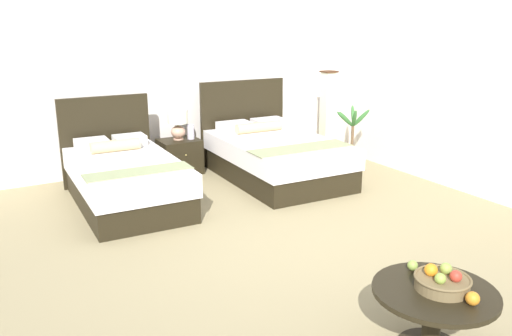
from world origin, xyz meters
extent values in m
cube|color=#94855F|center=(0.00, 0.00, -0.01)|extent=(9.52, 10.38, 0.02)
cube|color=white|center=(0.00, 3.39, 1.41)|extent=(9.52, 0.12, 2.82)
cube|color=white|center=(2.96, 0.40, 1.41)|extent=(0.12, 5.98, 2.82)
cube|color=black|center=(-1.08, 1.90, 0.15)|extent=(1.19, 1.99, 0.31)
cube|color=silver|center=(-1.08, 1.90, 0.44)|extent=(1.23, 2.03, 0.27)
cube|color=black|center=(-1.04, 2.91, 0.61)|extent=(1.20, 0.10, 1.21)
cube|color=silver|center=(-1.30, 2.62, 0.64)|extent=(0.41, 0.31, 0.14)
cube|color=white|center=(-0.81, 2.61, 0.64)|extent=(0.41, 0.31, 0.14)
cylinder|color=tan|center=(-1.06, 2.38, 0.65)|extent=(0.62, 0.17, 0.15)
cube|color=gray|center=(-1.10, 1.33, 0.58)|extent=(1.19, 0.38, 0.01)
cube|color=black|center=(1.08, 1.90, 0.16)|extent=(1.40, 2.15, 0.31)
cube|color=silver|center=(1.08, 1.90, 0.44)|extent=(1.44, 2.19, 0.27)
cube|color=black|center=(1.12, 2.98, 0.65)|extent=(1.41, 0.11, 1.29)
cube|color=white|center=(0.82, 2.70, 0.65)|extent=(0.49, 0.32, 0.14)
cube|color=silver|center=(1.40, 2.68, 0.65)|extent=(0.49, 0.32, 0.14)
cylinder|color=tan|center=(1.10, 2.45, 0.65)|extent=(0.73, 0.18, 0.15)
cube|color=gray|center=(1.06, 1.30, 0.59)|extent=(1.40, 0.46, 0.01)
cube|color=black|center=(0.00, 2.88, 0.25)|extent=(0.58, 0.46, 0.51)
sphere|color=tan|center=(0.00, 2.63, 0.33)|extent=(0.02, 0.02, 0.02)
cylinder|color=tan|center=(0.00, 2.90, 0.52)|extent=(0.15, 0.15, 0.02)
ellipsoid|color=tan|center=(0.00, 2.90, 0.62)|extent=(0.21, 0.21, 0.18)
cylinder|color=#99844C|center=(0.00, 2.90, 0.73)|extent=(0.02, 0.02, 0.04)
cylinder|color=#EAE8C9|center=(0.00, 2.90, 0.85)|extent=(0.29, 0.29, 0.20)
cylinder|color=#BBB6C6|center=(0.17, 2.84, 0.60)|extent=(0.10, 0.10, 0.20)
torus|color=#BBB6C6|center=(0.17, 2.84, 0.71)|extent=(0.10, 0.10, 0.01)
cylinder|color=black|center=(-0.13, -2.00, 0.21)|extent=(0.13, 0.13, 0.42)
cylinder|color=black|center=(-0.13, -2.00, 0.44)|extent=(0.84, 0.84, 0.04)
cylinder|color=brown|center=(-0.09, -2.02, 0.50)|extent=(0.36, 0.36, 0.08)
torus|color=brown|center=(-0.09, -2.02, 0.54)|extent=(0.38, 0.38, 0.02)
sphere|color=#BB3829|center=(-0.05, -2.09, 0.58)|extent=(0.08, 0.08, 0.08)
sphere|color=#8FA945|center=(-0.02, -1.98, 0.58)|extent=(0.08, 0.08, 0.08)
sphere|color=orange|center=(-0.13, -1.95, 0.58)|extent=(0.09, 0.09, 0.09)
sphere|color=#8CA943|center=(-0.16, -2.06, 0.57)|extent=(0.07, 0.07, 0.07)
sphere|color=#8BA645|center=(-0.05, -1.72, 0.49)|extent=(0.08, 0.08, 0.08)
sphere|color=orange|center=(-0.08, -2.25, 0.50)|extent=(0.09, 0.09, 0.09)
cube|color=#432614|center=(2.52, 2.65, 0.01)|extent=(0.22, 0.22, 0.03)
cube|color=#E7EAC6|center=(2.52, 2.65, 0.70)|extent=(0.18, 0.18, 1.34)
cube|color=#432614|center=(2.52, 2.65, 1.38)|extent=(0.22, 0.22, 0.02)
cylinder|color=#3C2E3B|center=(2.40, 1.86, 0.14)|extent=(0.27, 0.27, 0.27)
cylinder|color=brown|center=(2.40, 1.86, 0.46)|extent=(0.04, 0.04, 0.37)
ellipsoid|color=#386F33|center=(2.51, 1.84, 0.75)|extent=(0.27, 0.11, 0.25)
ellipsoid|color=#386F33|center=(2.49, 1.98, 0.78)|extent=(0.23, 0.29, 0.33)
ellipsoid|color=#386F33|center=(2.34, 1.97, 0.74)|extent=(0.16, 0.26, 0.25)
ellipsoid|color=#386F33|center=(2.23, 1.85, 0.77)|extent=(0.36, 0.07, 0.29)
ellipsoid|color=#386F33|center=(2.35, 1.78, 0.78)|extent=(0.16, 0.22, 0.32)
ellipsoid|color=#386F33|center=(2.47, 1.77, 0.78)|extent=(0.20, 0.24, 0.32)
camera|label=1|loc=(-2.76, -4.14, 2.22)|focal=36.85mm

